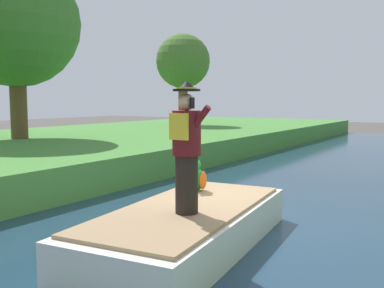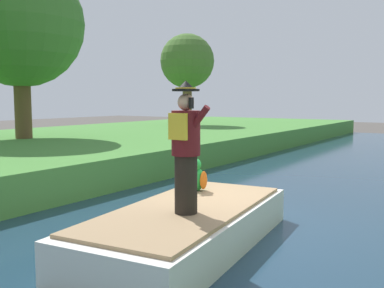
# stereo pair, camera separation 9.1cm
# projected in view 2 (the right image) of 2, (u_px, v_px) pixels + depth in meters

# --- Properties ---
(ground_plane) EXTENTS (80.00, 80.00, 0.00)m
(ground_plane) POSITION_uv_depth(u_px,v_px,m) (223.00, 234.00, 7.47)
(ground_plane) COLOR #4C4742
(canal_water) EXTENTS (7.17, 48.00, 0.10)m
(canal_water) POSITION_uv_depth(u_px,v_px,m) (223.00, 231.00, 7.47)
(canal_water) COLOR #1E384C
(canal_water) RESTS_ON ground
(boat) EXTENTS (2.28, 4.38, 0.61)m
(boat) POSITION_uv_depth(u_px,v_px,m) (187.00, 227.00, 6.53)
(boat) COLOR silver
(boat) RESTS_ON canal_water
(person_pirate) EXTENTS (0.61, 0.42, 1.85)m
(person_pirate) POSITION_uv_depth(u_px,v_px,m) (186.00, 148.00, 6.03)
(person_pirate) COLOR black
(person_pirate) RESTS_ON boat
(parrot_plush) EXTENTS (0.36, 0.34, 0.57)m
(parrot_plush) POSITION_uv_depth(u_px,v_px,m) (197.00, 177.00, 7.60)
(parrot_plush) COLOR green
(parrot_plush) RESTS_ON boat
(tree_slender) EXTENTS (4.47, 4.47, 6.29)m
(tree_slender) POSITION_uv_depth(u_px,v_px,m) (20.00, 24.00, 15.26)
(tree_slender) COLOR brown
(tree_slender) RESTS_ON grass_bank_near
(tree_broad) EXTENTS (2.94, 2.94, 4.94)m
(tree_broad) POSITION_uv_depth(u_px,v_px,m) (187.00, 62.00, 23.68)
(tree_broad) COLOR brown
(tree_broad) RESTS_ON grass_bank_near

